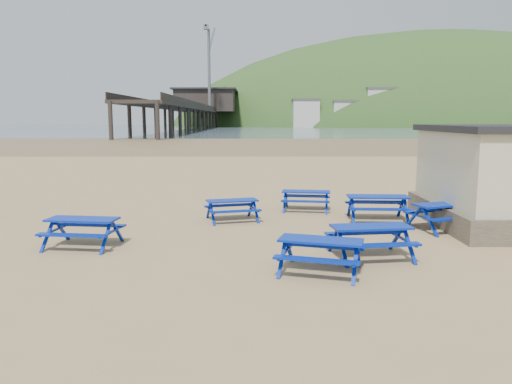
{
  "coord_description": "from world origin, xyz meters",
  "views": [
    {
      "loc": [
        1.16,
        -14.46,
        3.36
      ],
      "look_at": [
        1.18,
        1.5,
        1.0
      ],
      "focal_mm": 35.0,
      "sensor_mm": 36.0,
      "label": 1
    }
  ],
  "objects": [
    {
      "name": "picnic_table_blue_f",
      "position": [
        3.96,
        -2.69,
        0.4
      ],
      "size": [
        2.08,
        1.77,
        0.79
      ],
      "rotation": [
        0.0,
        0.0,
        0.14
      ],
      "color": "#021F95",
      "rests_on": "ground"
    },
    {
      "name": "picnic_table_blue_d",
      "position": [
        -3.38,
        -1.63,
        0.38
      ],
      "size": [
        1.99,
        1.68,
        0.76
      ],
      "rotation": [
        0.0,
        0.0,
        -0.12
      ],
      "color": "#021F95",
      "rests_on": "ground"
    },
    {
      "name": "picnic_table_blue_g",
      "position": [
        6.92,
        0.39,
        0.41
      ],
      "size": [
        2.33,
        2.09,
        0.81
      ],
      "rotation": [
        0.0,
        0.0,
        0.32
      ],
      "color": "#021F95",
      "rests_on": "ground"
    },
    {
      "name": "picnic_table_blue_b",
      "position": [
        3.02,
        3.6,
        0.37
      ],
      "size": [
        1.93,
        1.64,
        0.73
      ],
      "rotation": [
        0.0,
        0.0,
        -0.15
      ],
      "color": "#021F95",
      "rests_on": "ground"
    },
    {
      "name": "wet_sand",
      "position": [
        0.0,
        55.0,
        0.0
      ],
      "size": [
        400.0,
        400.0,
        0.0
      ],
      "primitive_type": "plane",
      "color": "olive",
      "rests_on": "ground"
    },
    {
      "name": "ground",
      "position": [
        0.0,
        0.0,
        0.0
      ],
      "size": [
        400.0,
        400.0,
        0.0
      ],
      "primitive_type": "plane",
      "color": "tan",
      "rests_on": "ground"
    },
    {
      "name": "pier",
      "position": [
        -17.99,
        178.23,
        5.46
      ],
      "size": [
        24.0,
        220.0,
        39.29
      ],
      "color": "black",
      "rests_on": "ground"
    },
    {
      "name": "picnic_table_blue_c",
      "position": [
        5.21,
        1.8,
        0.41
      ],
      "size": [
        2.07,
        1.71,
        0.83
      ],
      "rotation": [
        0.0,
        0.0,
        -0.06
      ],
      "color": "#021F95",
      "rests_on": "ground"
    },
    {
      "name": "headland_town",
      "position": [
        90.0,
        229.68,
        -9.91
      ],
      "size": [
        264.0,
        144.0,
        108.0
      ],
      "color": "#2D4C1E",
      "rests_on": "ground"
    },
    {
      "name": "picnic_table_blue_a",
      "position": [
        0.39,
        1.76,
        0.35
      ],
      "size": [
        1.97,
        1.74,
        0.7
      ],
      "rotation": [
        0.0,
        0.0,
        0.27
      ],
      "color": "#021F95",
      "rests_on": "ground"
    },
    {
      "name": "picnic_table_blue_e",
      "position": [
        2.59,
        -3.87,
        0.38
      ],
      "size": [
        2.14,
        1.9,
        0.76
      ],
      "rotation": [
        0.0,
        0.0,
        -0.29
      ],
      "color": "#021F95",
      "rests_on": "ground"
    },
    {
      "name": "sea",
      "position": [
        0.0,
        170.0,
        0.01
      ],
      "size": [
        400.0,
        400.0,
        0.0
      ],
      "primitive_type": "plane",
      "color": "#465864",
      "rests_on": "ground"
    }
  ]
}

